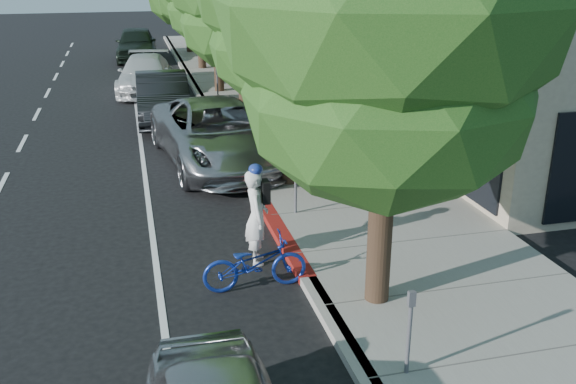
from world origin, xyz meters
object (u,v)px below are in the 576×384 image
object	(u,v)px
street_tree_0	(392,8)
cyclist	(257,217)
dark_sedan	(163,98)
pedestrian	(309,87)
bicycle	(255,263)
dark_suv_far	(136,44)
silver_suv	(218,134)
white_pickup	(145,74)

from	to	relation	value
street_tree_0	cyclist	size ratio (longest dim) A/B	4.30
dark_sedan	pedestrian	world-z (taller)	pedestrian
bicycle	dark_suv_far	distance (m)	27.22
dark_suv_far	silver_suv	bearing A→B (deg)	-82.60
silver_suv	pedestrian	world-z (taller)	pedestrian
silver_suv	dark_sedan	bearing A→B (deg)	95.71
dark_sedan	dark_suv_far	xyz separation A→B (m)	(-0.50, 14.46, 0.07)
cyclist	dark_suv_far	bearing A→B (deg)	9.61
dark_sedan	silver_suv	bearing A→B (deg)	-76.62
dark_suv_far	dark_sedan	bearing A→B (deg)	-85.44
pedestrian	bicycle	bearing A→B (deg)	45.32
dark_sedan	pedestrian	distance (m)	5.32
dark_sedan	bicycle	bearing A→B (deg)	-85.43
street_tree_0	white_pickup	size ratio (longest dim) A/B	1.53
white_pickup	dark_suv_far	distance (m)	9.08
dark_sedan	white_pickup	xyz separation A→B (m)	(-0.40, 5.38, -0.08)
bicycle	silver_suv	world-z (taller)	silver_suv
bicycle	pedestrian	distance (m)	13.51
silver_suv	dark_suv_far	world-z (taller)	dark_suv_far
silver_suv	white_pickup	world-z (taller)	silver_suv
street_tree_0	dark_sedan	world-z (taller)	street_tree_0
street_tree_0	pedestrian	distance (m)	14.60
dark_suv_far	pedestrian	distance (m)	15.61
dark_sedan	white_pickup	world-z (taller)	dark_sedan
pedestrian	dark_sedan	bearing A→B (deg)	-25.22
white_pickup	street_tree_0	bearing A→B (deg)	-74.10
cyclist	white_pickup	distance (m)	17.15
street_tree_0	bicycle	distance (m)	4.85
dark_sedan	cyclist	bearing A→B (deg)	-83.94
street_tree_0	dark_suv_far	world-z (taller)	street_tree_0
cyclist	dark_suv_far	distance (m)	26.21
dark_sedan	street_tree_0	bearing A→B (deg)	-78.18
street_tree_0	pedestrian	xyz separation A→B (m)	(2.72, 13.81, -3.87)
silver_suv	dark_suv_far	size ratio (longest dim) A/B	1.19
street_tree_0	white_pickup	xyz separation A→B (m)	(-2.99, 19.22, -4.08)
white_pickup	dark_suv_far	world-z (taller)	dark_suv_far
white_pickup	dark_sedan	bearing A→B (deg)	-78.75
bicycle	white_pickup	world-z (taller)	white_pickup
silver_suv	white_pickup	distance (m)	10.94
dark_suv_far	white_pickup	bearing A→B (deg)	-86.76
street_tree_0	bicycle	world-z (taller)	street_tree_0
bicycle	dark_suv_far	size ratio (longest dim) A/B	0.35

